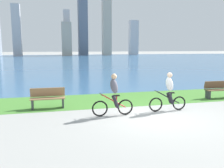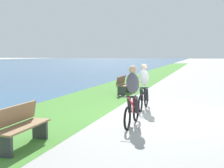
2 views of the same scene
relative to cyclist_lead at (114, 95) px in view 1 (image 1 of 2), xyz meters
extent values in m
plane|color=#9E9E99|center=(1.44, -0.57, -0.83)|extent=(300.00, 300.00, 0.00)
cube|color=#478433|center=(1.44, 2.84, -0.83)|extent=(120.00, 3.36, 0.01)
cube|color=#386693|center=(1.44, 43.92, -0.83)|extent=(300.00, 78.78, 0.00)
torus|color=black|center=(-0.55, 0.00, -0.52)|extent=(0.63, 0.06, 0.63)
torus|color=black|center=(0.48, 0.00, -0.52)|extent=(0.63, 0.06, 0.63)
cylinder|color=red|center=(-0.01, 0.00, -0.23)|extent=(1.01, 0.04, 0.60)
cylinder|color=red|center=(0.12, 0.00, -0.28)|extent=(0.04, 0.04, 0.47)
cube|color=black|center=(0.12, 0.00, -0.03)|extent=(0.24, 0.10, 0.05)
cylinder|color=black|center=(-0.50, 0.00, 0.05)|extent=(0.03, 0.52, 0.03)
ellipsoid|color=#595966|center=(0.01, 0.00, 0.35)|extent=(0.40, 0.36, 0.65)
sphere|color=#D8AD84|center=(0.01, 0.00, 0.73)|extent=(0.22, 0.22, 0.22)
cylinder|color=#26262D|center=(0.07, -0.10, -0.27)|extent=(0.27, 0.11, 0.49)
cylinder|color=#26262D|center=(0.07, 0.10, -0.27)|extent=(0.27, 0.11, 0.49)
torus|color=black|center=(1.87, 0.16, -0.53)|extent=(0.60, 0.06, 0.60)
torus|color=black|center=(2.95, 0.16, -0.53)|extent=(0.60, 0.06, 0.60)
cylinder|color=black|center=(2.43, 0.16, -0.26)|extent=(1.06, 0.04, 0.59)
cylinder|color=black|center=(2.57, 0.16, -0.31)|extent=(0.04, 0.04, 0.45)
cube|color=black|center=(2.57, 0.16, -0.06)|extent=(0.24, 0.10, 0.05)
cylinder|color=black|center=(1.92, 0.16, 0.02)|extent=(0.03, 0.52, 0.03)
ellipsoid|color=white|center=(2.46, 0.16, 0.32)|extent=(0.40, 0.36, 0.65)
sphere|color=beige|center=(2.46, 0.16, 0.70)|extent=(0.22, 0.22, 0.22)
cylinder|color=#26262D|center=(2.52, 0.06, -0.30)|extent=(0.27, 0.11, 0.49)
cylinder|color=#26262D|center=(2.52, 0.26, -0.30)|extent=(0.27, 0.11, 0.49)
cube|color=olive|center=(-2.56, 1.77, -0.38)|extent=(1.50, 0.45, 0.04)
cube|color=olive|center=(-2.56, 1.97, -0.13)|extent=(1.50, 0.11, 0.40)
cube|color=#38383D|center=(-1.91, 1.77, -0.61)|extent=(0.08, 0.37, 0.45)
cube|color=#38383D|center=(-3.21, 1.77, -0.61)|extent=(0.08, 0.37, 0.45)
cube|color=brown|center=(6.24, 1.87, -0.38)|extent=(1.50, 0.45, 0.04)
cube|color=brown|center=(6.24, 2.07, -0.13)|extent=(1.50, 0.11, 0.40)
cube|color=#38383D|center=(5.59, 1.87, -0.61)|extent=(0.08, 0.37, 0.45)
cube|color=#B7B7BC|center=(-13.20, 71.48, 7.14)|extent=(2.51, 2.15, 15.96)
cube|color=#ADA899|center=(2.00, 71.27, 4.58)|extent=(3.15, 2.83, 10.83)
cube|color=#B7B7BC|center=(2.37, 76.63, 6.81)|extent=(2.04, 4.42, 15.30)
cube|color=slate|center=(7.91, 75.90, 13.02)|extent=(3.06, 4.29, 27.71)
cube|color=#ADA899|center=(15.91, 73.61, 9.48)|extent=(2.94, 2.97, 20.63)
cube|color=#B7B7BC|center=(27.23, 77.88, 5.52)|extent=(3.19, 2.53, 12.71)
camera|label=1|loc=(-2.22, -8.88, 1.84)|focal=38.16mm
camera|label=2|loc=(-7.70, -1.81, 1.13)|focal=46.04mm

